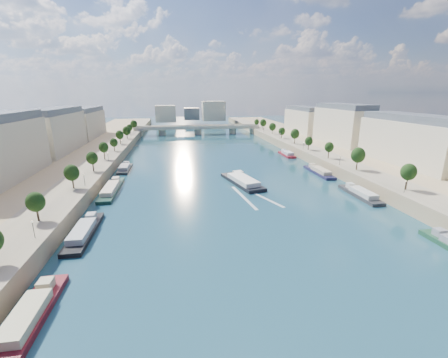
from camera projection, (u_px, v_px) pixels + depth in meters
name	position (u px, v px, depth m)	size (l,w,h in m)	color
ground	(220.00, 172.00, 143.07)	(700.00, 700.00, 0.00)	#0B2F34
quay_left	(58.00, 173.00, 131.31)	(44.00, 520.00, 5.00)	#9E8460
quay_right	(359.00, 162.00, 153.44)	(44.00, 520.00, 5.00)	#9E8460
pave_left	(93.00, 166.00, 132.90)	(14.00, 520.00, 0.10)	gray
pave_right	(332.00, 158.00, 150.43)	(14.00, 520.00, 0.10)	gray
trees_left	(98.00, 153.00, 133.60)	(4.80, 268.80, 8.26)	#382B1E
trees_right	(320.00, 144.00, 158.09)	(4.80, 268.80, 8.26)	#382B1E
lamps_left	(98.00, 165.00, 123.35)	(0.36, 200.36, 4.28)	black
lamps_right	(320.00, 151.00, 153.72)	(0.36, 200.36, 4.28)	black
buildings_left	(33.00, 138.00, 136.82)	(16.00, 226.00, 23.20)	beige
buildings_right	(371.00, 131.00, 162.95)	(16.00, 226.00, 23.20)	beige
skyline	(195.00, 112.00, 347.67)	(79.00, 42.00, 22.00)	beige
bridge	(198.00, 129.00, 270.91)	(112.00, 12.00, 8.15)	#C1B79E
tour_barge	(242.00, 181.00, 124.64)	(14.20, 28.62, 3.77)	black
wake	(252.00, 197.00, 109.18)	(13.70, 25.96, 0.04)	silver
moored_barges_left	(87.00, 228.00, 81.78)	(5.00, 153.83, 3.60)	#1C243F
moored_barges_right	(366.00, 197.00, 106.34)	(5.00, 163.00, 3.60)	black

